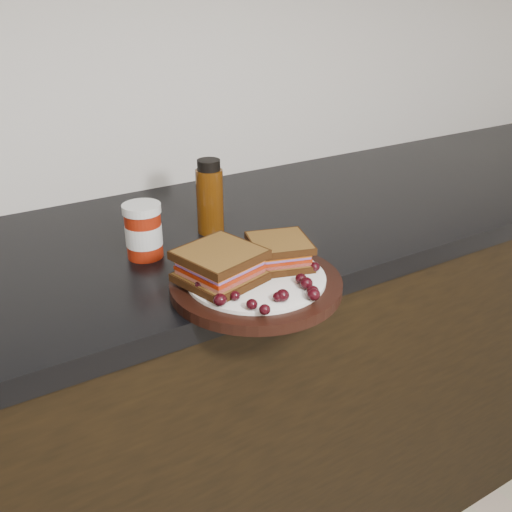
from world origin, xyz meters
The scene contains 30 objects.
base_cabinets centered at (0.00, 1.70, 0.43)m, with size 3.96×0.58×0.86m, color black.
countertop centered at (0.00, 1.70, 0.88)m, with size 3.98×0.60×0.04m, color black.
plate centered at (0.07, 1.44, 0.91)m, with size 0.28×0.28×0.02m, color black.
sandwich_left centered at (0.02, 1.46, 0.95)m, with size 0.12×0.12×0.05m, color brown, non-canonical shape.
sandwich_right centered at (0.13, 1.46, 0.95)m, with size 0.10×0.10×0.04m, color brown, non-canonical shape.
grape_0 centered at (-0.02, 1.39, 0.93)m, with size 0.02×0.02×0.02m, color black.
grape_1 centered at (0.01, 1.39, 0.93)m, with size 0.02×0.02×0.01m, color black.
grape_2 centered at (0.01, 1.35, 0.93)m, with size 0.02×0.02×0.02m, color black.
grape_3 centered at (0.02, 1.33, 0.93)m, with size 0.02×0.02×0.02m, color black.
grape_4 centered at (0.06, 1.35, 0.93)m, with size 0.02×0.02×0.02m, color black.
grape_5 centered at (0.06, 1.35, 0.93)m, with size 0.02×0.02×0.02m, color black.
grape_6 centered at (0.11, 1.33, 0.93)m, with size 0.02×0.02×0.02m, color black.
grape_7 centered at (0.11, 1.34, 0.93)m, with size 0.02×0.02×0.02m, color black.
grape_8 centered at (0.12, 1.36, 0.93)m, with size 0.02×0.02×0.02m, color black.
grape_9 centered at (0.12, 1.38, 0.93)m, with size 0.02×0.02×0.02m, color black.
grape_10 centered at (0.16, 1.40, 0.93)m, with size 0.02×0.02×0.02m, color black.
grape_11 centered at (0.15, 1.43, 0.93)m, with size 0.02×0.02×0.02m, color black.
grape_12 centered at (0.15, 1.45, 0.93)m, with size 0.02×0.02×0.02m, color black.
grape_13 centered at (0.15, 1.47, 0.93)m, with size 0.02×0.02×0.02m, color black.
grape_14 centered at (0.14, 1.49, 0.93)m, with size 0.02×0.02×0.02m, color black.
grape_15 centered at (0.04, 1.47, 0.93)m, with size 0.02×0.02×0.02m, color black.
grape_16 centered at (0.00, 1.48, 0.93)m, with size 0.02×0.02×0.02m, color black.
grape_17 centered at (0.00, 1.45, 0.93)m, with size 0.02×0.02×0.02m, color black.
grape_18 centered at (-0.03, 1.44, 0.93)m, with size 0.02×0.02×0.02m, color black.
grape_19 centered at (-0.02, 1.42, 0.93)m, with size 0.02×0.02×0.02m, color black.
grape_20 centered at (0.02, 1.46, 0.93)m, with size 0.02×0.02×0.02m, color black.
grape_21 centered at (0.01, 1.46, 0.93)m, with size 0.02×0.02×0.02m, color black.
grape_22 centered at (0.00, 1.44, 0.93)m, with size 0.02×0.02×0.02m, color black.
condiment_jar centered at (-0.03, 1.65, 0.95)m, with size 0.07×0.07×0.10m, color maroon.
oil_bottle centered at (0.12, 1.69, 0.97)m, with size 0.05×0.05×0.15m, color #492407.
Camera 1 is at (-0.35, 0.74, 1.35)m, focal length 40.00 mm.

